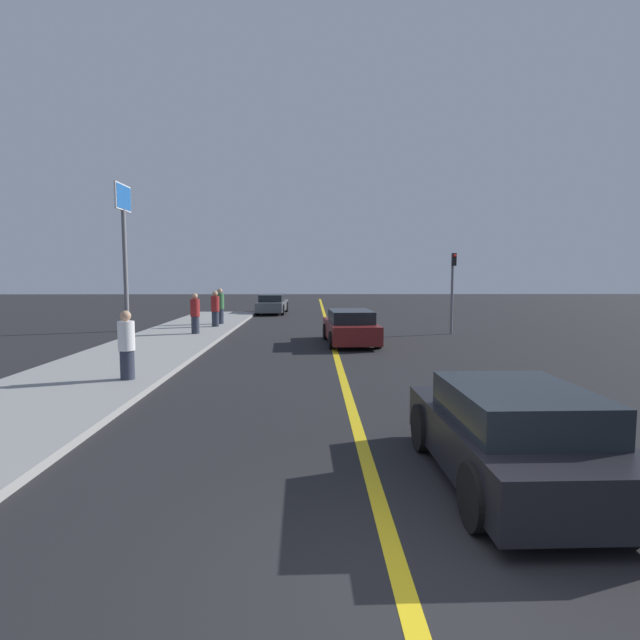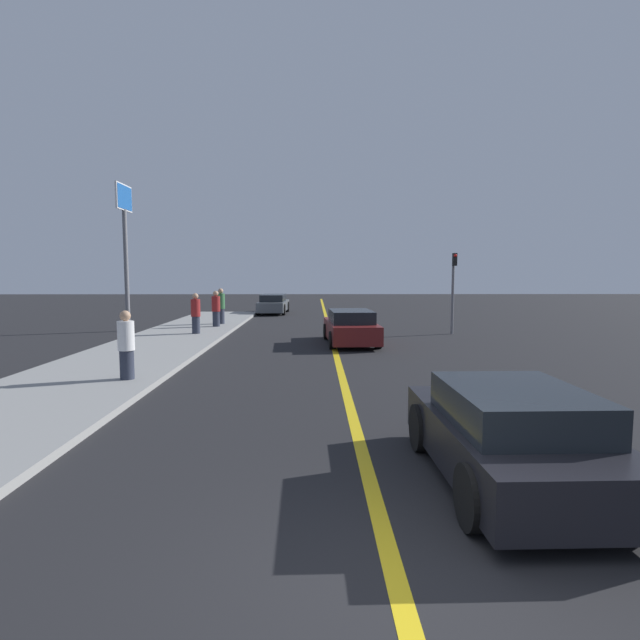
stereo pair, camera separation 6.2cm
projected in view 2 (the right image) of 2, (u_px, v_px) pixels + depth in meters
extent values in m
plane|color=black|center=(402.00, 601.00, 4.13)|extent=(120.00, 120.00, 0.00)
cube|color=gold|center=(331.00, 334.00, 22.04)|extent=(0.20, 60.00, 0.01)
cube|color=gray|center=(162.00, 344.00, 18.58)|extent=(3.87, 29.20, 0.15)
cube|color=black|center=(508.00, 443.00, 6.43)|extent=(1.87, 3.85, 0.64)
cube|color=black|center=(515.00, 406.00, 6.19)|extent=(1.62, 2.13, 0.46)
cylinder|color=black|center=(421.00, 428.00, 7.60)|extent=(0.23, 0.72, 0.71)
cylinder|color=black|center=(531.00, 427.00, 7.65)|extent=(0.23, 0.72, 0.71)
cylinder|color=black|center=(473.00, 497.00, 5.24)|extent=(0.23, 0.72, 0.71)
cylinder|color=black|center=(631.00, 495.00, 5.29)|extent=(0.23, 0.72, 0.71)
cube|color=maroon|center=(351.00, 330.00, 19.11)|extent=(1.98, 4.34, 0.67)
cube|color=black|center=(351.00, 316.00, 18.85)|extent=(1.66, 2.42, 0.45)
cylinder|color=black|center=(326.00, 331.00, 20.38)|extent=(0.26, 0.65, 0.64)
cylinder|color=black|center=(366.00, 331.00, 20.49)|extent=(0.26, 0.65, 0.64)
cylinder|color=black|center=(332.00, 340.00, 17.76)|extent=(0.26, 0.65, 0.64)
cylinder|color=black|center=(378.00, 340.00, 17.88)|extent=(0.26, 0.65, 0.64)
cube|color=#4C5156|center=(274.00, 306.00, 33.41)|extent=(1.86, 4.67, 0.63)
cube|color=black|center=(273.00, 298.00, 33.13)|extent=(1.59, 2.59, 0.45)
cylinder|color=black|center=(264.00, 307.00, 34.87)|extent=(0.24, 0.72, 0.71)
cylinder|color=black|center=(287.00, 307.00, 34.83)|extent=(0.24, 0.72, 0.71)
cylinder|color=black|center=(258.00, 310.00, 32.02)|extent=(0.24, 0.72, 0.71)
cylinder|color=black|center=(284.00, 310.00, 31.98)|extent=(0.24, 0.72, 0.71)
cylinder|color=#282D3D|center=(127.00, 365.00, 12.04)|extent=(0.33, 0.33, 0.71)
cylinder|color=silver|center=(126.00, 336.00, 11.98)|extent=(0.39, 0.39, 0.71)
sphere|color=tan|center=(125.00, 316.00, 11.93)|extent=(0.26, 0.26, 0.26)
cylinder|color=#282D3D|center=(196.00, 325.00, 21.12)|extent=(0.33, 0.33, 0.73)
cylinder|color=maroon|center=(196.00, 308.00, 21.05)|extent=(0.39, 0.39, 0.73)
sphere|color=tan|center=(195.00, 296.00, 21.00)|extent=(0.25, 0.25, 0.25)
cylinder|color=#282D3D|center=(216.00, 319.00, 23.91)|extent=(0.34, 0.34, 0.73)
cylinder|color=maroon|center=(216.00, 304.00, 23.85)|extent=(0.40, 0.40, 0.73)
sphere|color=tan|center=(216.00, 294.00, 23.80)|extent=(0.26, 0.26, 0.26)
cylinder|color=#282D3D|center=(221.00, 316.00, 25.19)|extent=(0.34, 0.34, 0.76)
cylinder|color=#336B3D|center=(221.00, 301.00, 25.12)|extent=(0.40, 0.40, 0.76)
sphere|color=tan|center=(221.00, 291.00, 25.07)|extent=(0.26, 0.26, 0.26)
cylinder|color=slate|center=(453.00, 294.00, 22.00)|extent=(0.12, 0.12, 3.57)
cube|color=black|center=(455.00, 259.00, 21.68)|extent=(0.18, 0.18, 0.55)
sphere|color=red|center=(455.00, 256.00, 21.57)|extent=(0.14, 0.14, 0.14)
cylinder|color=slate|center=(126.00, 271.00, 23.01)|extent=(0.20, 0.20, 5.60)
cube|color=silver|center=(124.00, 197.00, 22.70)|extent=(0.08, 1.81, 1.18)
cube|color=#19519E|center=(124.00, 197.00, 22.70)|extent=(0.12, 1.69, 1.06)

